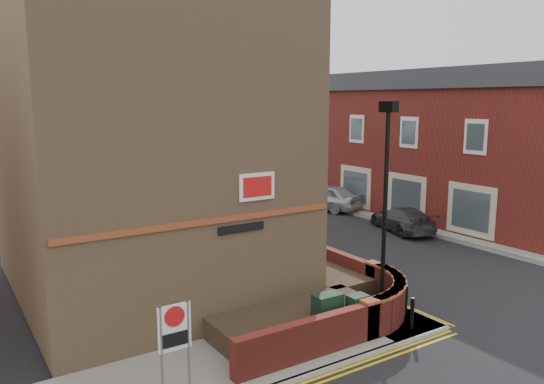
% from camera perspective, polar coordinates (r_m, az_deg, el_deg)
% --- Properties ---
extents(ground, '(120.00, 120.00, 0.00)m').
position_cam_1_polar(ground, '(14.34, 10.32, -17.02)').
color(ground, black).
rests_on(ground, ground).
extents(pavement_corner, '(13.00, 3.00, 0.12)m').
position_cam_1_polar(pavement_corner, '(13.59, -5.77, -18.21)').
color(pavement_corner, gray).
rests_on(pavement_corner, ground).
extents(pavement_main, '(2.00, 32.00, 0.12)m').
position_cam_1_polar(pavement_main, '(28.20, -9.30, -3.36)').
color(pavement_main, gray).
rests_on(pavement_main, ground).
extents(pavement_far, '(4.00, 40.00, 0.12)m').
position_cam_1_polar(pavement_far, '(31.84, 11.45, -1.91)').
color(pavement_far, gray).
rests_on(pavement_far, ground).
extents(kerb_main_near, '(0.15, 32.00, 0.12)m').
position_cam_1_polar(kerb_main_near, '(28.61, -7.47, -3.12)').
color(kerb_main_near, gray).
rests_on(kerb_main_near, ground).
extents(kerb_main_far, '(0.15, 40.00, 0.12)m').
position_cam_1_polar(kerb_main_far, '(30.50, 8.75, -2.34)').
color(kerb_main_far, gray).
rests_on(kerb_main_far, ground).
extents(yellow_lines_main, '(0.28, 32.00, 0.01)m').
position_cam_1_polar(yellow_lines_main, '(28.72, -7.01, -3.17)').
color(yellow_lines_main, gold).
rests_on(yellow_lines_main, ground).
extents(corner_building, '(8.95, 10.40, 13.60)m').
position_cam_1_polar(corner_building, '(18.26, -13.72, 8.90)').
color(corner_building, '#987551').
rests_on(corner_building, ground).
extents(garden_wall, '(6.80, 6.00, 1.20)m').
position_cam_1_polar(garden_wall, '(16.06, 4.04, -13.82)').
color(garden_wall, maroon).
rests_on(garden_wall, ground).
extents(lamppost, '(0.25, 0.50, 6.30)m').
position_cam_1_polar(lamppost, '(15.11, 12.04, -2.20)').
color(lamppost, black).
rests_on(lamppost, pavement_corner).
extents(utility_cabinet_large, '(0.80, 0.45, 1.20)m').
position_cam_1_polar(utility_cabinet_large, '(14.74, 5.99, -13.05)').
color(utility_cabinet_large, black).
rests_on(utility_cabinet_large, pavement_corner).
extents(utility_cabinet_small, '(0.55, 0.40, 1.10)m').
position_cam_1_polar(utility_cabinet_small, '(15.03, 9.16, -12.86)').
color(utility_cabinet_small, black).
rests_on(utility_cabinet_small, pavement_corner).
extents(bollard_near, '(0.11, 0.11, 0.90)m').
position_cam_1_polar(bollard_near, '(15.67, 14.84, -12.50)').
color(bollard_near, black).
rests_on(bollard_near, pavement_corner).
extents(bollard_far, '(0.11, 0.11, 0.90)m').
position_cam_1_polar(bollard_far, '(16.59, 14.19, -11.20)').
color(bollard_far, black).
rests_on(bollard_far, pavement_corner).
extents(zone_sign, '(0.72, 0.07, 2.20)m').
position_cam_1_polar(zone_sign, '(11.52, -10.42, -14.94)').
color(zone_sign, slate).
rests_on(zone_sign, pavement_corner).
extents(far_terrace, '(5.40, 30.40, 8.00)m').
position_cam_1_polar(far_terrace, '(35.22, 8.87, 5.83)').
color(far_terrace, maroon).
rests_on(far_terrace, ground).
extents(far_terrace_cream, '(5.40, 12.40, 8.00)m').
position_cam_1_polar(far_terrace_cream, '(52.75, -6.58, 7.19)').
color(far_terrace_cream, beige).
rests_on(far_terrace_cream, ground).
extents(tree_near, '(3.64, 3.65, 6.70)m').
position_cam_1_polar(tree_near, '(25.75, -7.83, 5.89)').
color(tree_near, '#382B1E').
rests_on(tree_near, pavement_main).
extents(tree_mid, '(4.03, 4.03, 7.42)m').
position_cam_1_polar(tree_mid, '(33.13, -13.79, 7.42)').
color(tree_mid, '#382B1E').
rests_on(tree_mid, pavement_main).
extents(tree_far, '(3.81, 3.81, 7.00)m').
position_cam_1_polar(tree_far, '(40.78, -17.52, 7.25)').
color(tree_far, '#382B1E').
rests_on(tree_far, pavement_main).
extents(traffic_light_assembly, '(0.20, 0.16, 4.20)m').
position_cam_1_polar(traffic_light_assembly, '(36.22, -14.59, 3.74)').
color(traffic_light_assembly, black).
rests_on(traffic_light_assembly, pavement_main).
extents(silver_car_near, '(1.66, 3.81, 1.22)m').
position_cam_1_polar(silver_car_near, '(28.12, -5.01, -2.16)').
color(silver_car_near, '#989A9F').
rests_on(silver_car_near, ground).
extents(red_car_main, '(2.73, 4.83, 1.27)m').
position_cam_1_polar(red_car_main, '(29.08, -5.06, -1.70)').
color(red_car_main, maroon).
rests_on(red_car_main, ground).
extents(grey_car_far, '(2.80, 4.53, 1.23)m').
position_cam_1_polar(grey_car_far, '(27.12, 13.84, -2.85)').
color(grey_car_far, '#302F35').
rests_on(grey_car_far, ground).
extents(silver_car_far, '(3.34, 4.91, 1.55)m').
position_cam_1_polar(silver_car_far, '(31.62, 5.58, -0.52)').
color(silver_car_far, '#B0B1B8').
rests_on(silver_car_far, ground).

